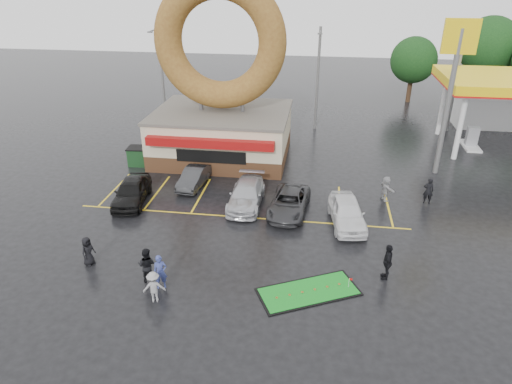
# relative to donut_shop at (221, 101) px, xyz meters

# --- Properties ---
(ground) EXTENTS (120.00, 120.00, 0.00)m
(ground) POSITION_rel_donut_shop_xyz_m (3.00, -12.97, -4.46)
(ground) COLOR black
(ground) RESTS_ON ground
(donut_shop) EXTENTS (10.20, 8.70, 13.50)m
(donut_shop) POSITION_rel_donut_shop_xyz_m (0.00, 0.00, 0.00)
(donut_shop) COLOR #472B19
(donut_shop) RESTS_ON ground
(gas_station) EXTENTS (12.30, 13.65, 5.90)m
(gas_station) POSITION_rel_donut_shop_xyz_m (23.00, 7.97, -0.77)
(gas_station) COLOR silver
(gas_station) RESTS_ON ground
(shell_sign) EXTENTS (2.20, 0.36, 10.60)m
(shell_sign) POSITION_rel_donut_shop_xyz_m (16.00, -0.97, 2.91)
(shell_sign) COLOR slate
(shell_sign) RESTS_ON ground
(streetlight_left) EXTENTS (0.40, 2.21, 9.00)m
(streetlight_left) POSITION_rel_donut_shop_xyz_m (-7.00, 6.95, 0.32)
(streetlight_left) COLOR slate
(streetlight_left) RESTS_ON ground
(streetlight_mid) EXTENTS (0.40, 2.21, 9.00)m
(streetlight_mid) POSITION_rel_donut_shop_xyz_m (7.00, 7.95, 0.32)
(streetlight_mid) COLOR slate
(streetlight_mid) RESTS_ON ground
(streetlight_right) EXTENTS (0.40, 2.21, 9.00)m
(streetlight_right) POSITION_rel_donut_shop_xyz_m (19.00, 8.95, 0.32)
(streetlight_right) COLOR slate
(streetlight_right) RESTS_ON ground
(tree_far_c) EXTENTS (6.30, 6.30, 9.00)m
(tree_far_c) POSITION_rel_donut_shop_xyz_m (25.00, 21.03, 1.37)
(tree_far_c) COLOR #332114
(tree_far_c) RESTS_ON ground
(tree_far_d) EXTENTS (4.90, 4.90, 7.00)m
(tree_far_d) POSITION_rel_donut_shop_xyz_m (17.00, 19.03, 0.07)
(tree_far_d) COLOR #332114
(tree_far_d) RESTS_ON ground
(car_black) EXTENTS (2.39, 4.72, 1.54)m
(car_black) POSITION_rel_donut_shop_xyz_m (-4.07, -8.62, -3.69)
(car_black) COLOR black
(car_black) RESTS_ON ground
(car_dgrey) EXTENTS (1.66, 3.91, 1.25)m
(car_dgrey) POSITION_rel_donut_shop_xyz_m (-0.82, -5.70, -3.84)
(car_dgrey) COLOR #2A2A2C
(car_dgrey) RESTS_ON ground
(car_silver) EXTENTS (1.99, 4.87, 1.41)m
(car_silver) POSITION_rel_donut_shop_xyz_m (3.17, -7.93, -3.76)
(car_silver) COLOR #B6B6BC
(car_silver) RESTS_ON ground
(car_grey) EXTENTS (2.57, 4.86, 1.30)m
(car_grey) POSITION_rel_donut_shop_xyz_m (5.89, -8.52, -3.81)
(car_grey) COLOR #303033
(car_grey) RESTS_ON ground
(car_white) EXTENTS (2.41, 4.70, 1.53)m
(car_white) POSITION_rel_donut_shop_xyz_m (9.32, -9.47, -3.70)
(car_white) COLOR silver
(car_white) RESTS_ON ground
(person_blue) EXTENTS (0.73, 0.60, 1.71)m
(person_blue) POSITION_rel_donut_shop_xyz_m (0.59, -16.68, -3.61)
(person_blue) COLOR navy
(person_blue) RESTS_ON ground
(person_blackjkt) EXTENTS (0.89, 0.70, 1.79)m
(person_blackjkt) POSITION_rel_donut_shop_xyz_m (-0.19, -16.31, -3.57)
(person_blackjkt) COLOR black
(person_blackjkt) RESTS_ON ground
(person_hoodie) EXTENTS (1.11, 0.83, 1.53)m
(person_hoodie) POSITION_rel_donut_shop_xyz_m (0.62, -17.66, -3.70)
(person_hoodie) COLOR gray
(person_hoodie) RESTS_ON ground
(person_bystander) EXTENTS (0.70, 0.87, 1.54)m
(person_bystander) POSITION_rel_donut_shop_xyz_m (-3.60, -15.41, -3.69)
(person_bystander) COLOR black
(person_bystander) RESTS_ON ground
(person_cameraman) EXTENTS (0.52, 1.12, 1.87)m
(person_cameraman) POSITION_rel_donut_shop_xyz_m (11.02, -14.45, -3.53)
(person_cameraman) COLOR black
(person_cameraman) RESTS_ON ground
(person_walker_near) EXTENTS (1.05, 1.59, 1.64)m
(person_walker_near) POSITION_rel_donut_shop_xyz_m (11.86, -6.03, -3.65)
(person_walker_near) COLOR #97979A
(person_walker_near) RESTS_ON ground
(person_walker_far) EXTENTS (0.66, 0.45, 1.73)m
(person_walker_far) POSITION_rel_donut_shop_xyz_m (14.46, -6.06, -3.60)
(person_walker_far) COLOR black
(person_walker_far) RESTS_ON ground
(dumpster) EXTENTS (1.88, 1.33, 1.30)m
(dumpster) POSITION_rel_donut_shop_xyz_m (-5.75, -2.61, -3.81)
(dumpster) COLOR #183F1D
(dumpster) RESTS_ON ground
(putting_green) EXTENTS (5.01, 3.84, 0.58)m
(putting_green) POSITION_rel_donut_shop_xyz_m (7.41, -16.08, -4.43)
(putting_green) COLOR black
(putting_green) RESTS_ON ground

